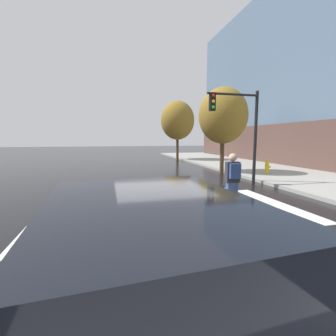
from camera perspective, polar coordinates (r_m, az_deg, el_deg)
name	(u,v)px	position (r m, az deg, el deg)	size (l,w,h in m)	color
ground_plane	(161,212)	(6.98, -1.70, -10.43)	(120.00, 120.00, 0.00)	black
crosswalk_stripes	(173,211)	(7.06, 1.15, -10.18)	(7.43, 4.08, 0.01)	silver
manhole_cover	(231,236)	(5.53, 14.63, -15.42)	(0.64, 0.64, 0.01)	#473D1E
sedan_near	(149,280)	(2.41, -4.59, -24.89)	(2.38, 4.71, 1.59)	silver
cyclist	(232,184)	(6.89, 14.84, -3.66)	(0.39, 1.70, 1.69)	black
traffic_light_near	(240,121)	(11.33, 16.63, 10.62)	(2.47, 0.28, 4.20)	black
fire_hydrant	(267,167)	(14.54, 22.44, 0.32)	(0.33, 0.22, 0.78)	gold
street_tree_near	(223,116)	(14.72, 12.93, 11.98)	(2.84, 2.84, 5.05)	#4C3823
street_tree_mid	(178,120)	(23.01, 2.28, 11.20)	(3.14, 3.14, 5.59)	#4C3823
corner_building	(320,87)	(28.31, 32.34, 15.99)	(14.70, 21.41, 14.15)	brown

